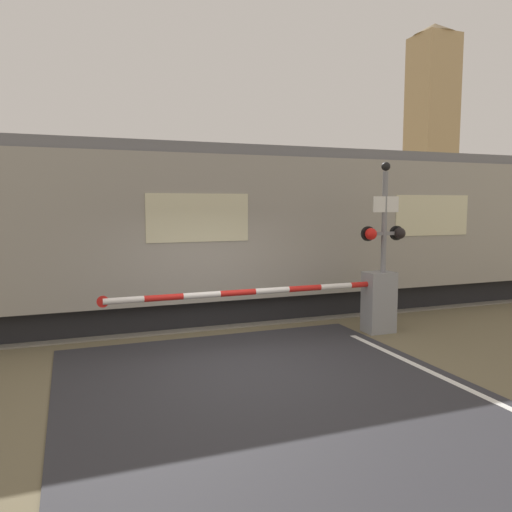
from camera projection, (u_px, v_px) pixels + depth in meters
The scene contains 6 objects.
ground_plane at pixel (243, 367), 8.12m from camera, with size 80.00×80.00×0.00m, color #6B6047.
track_bed at pixel (188, 314), 11.89m from camera, with size 36.00×3.20×0.13m.
train at pixel (182, 232), 11.65m from camera, with size 21.38×3.12×3.91m.
crossing_barrier at pixel (360, 300), 10.13m from camera, with size 5.86×0.44×1.26m.
signal_post at pixel (384, 236), 10.18m from camera, with size 0.99×0.26×3.49m.
distant_building at pixel (431, 134), 34.05m from camera, with size 2.87×2.87×14.64m.
Camera 1 is at (-2.58, -7.45, 2.66)m, focal length 35.00 mm.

